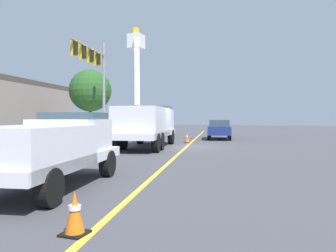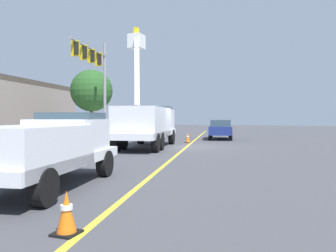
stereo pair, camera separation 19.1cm
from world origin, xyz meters
name	(u,v)px [view 2 (the right image)]	position (x,y,z in m)	size (l,w,h in m)	color
ground	(187,147)	(0.00, 0.00, 0.00)	(120.00, 120.00, 0.00)	#47474C
sidewalk_far_side	(69,144)	(-1.51, 8.00, 0.06)	(60.00, 3.60, 0.12)	#B2ADA3
lane_centre_stripe	(187,147)	(0.00, 0.00, 0.00)	(50.00, 0.16, 0.01)	yellow
utility_bucket_truck	(147,122)	(-1.22, 2.24, 1.63)	(8.52, 3.98, 7.77)	white
service_pickup_truck	(47,147)	(-13.20, -0.04, 1.12)	(5.89, 3.10, 2.06)	white
passing_minivan	(220,128)	(8.18, -0.61, 0.97)	(5.07, 2.76, 1.69)	navy
traffic_cone_leading	(67,213)	(-16.00, -2.79, 0.35)	(0.40, 0.40, 0.72)	black
traffic_cone_mid_front	(188,138)	(3.23, 0.90, 0.39)	(0.40, 0.40, 0.79)	black
traffic_signal_mast	(95,69)	(0.92, 7.42, 5.56)	(6.10, 1.40, 7.94)	gray
street_tree_right	(92,91)	(5.86, 10.99, 4.37)	(3.88, 3.88, 6.33)	brown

